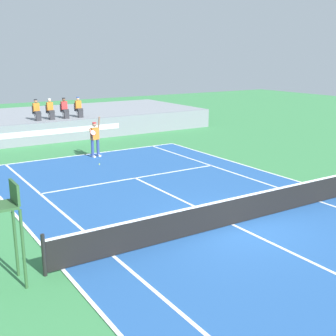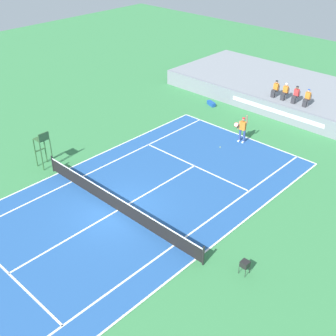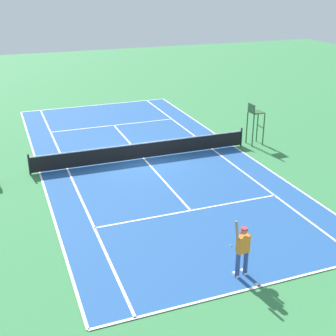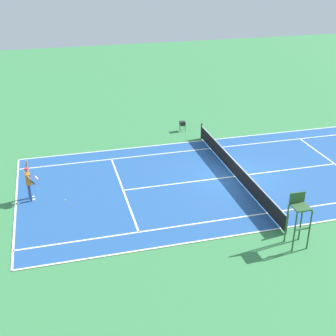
% 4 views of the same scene
% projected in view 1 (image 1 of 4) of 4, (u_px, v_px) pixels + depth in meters
% --- Properties ---
extents(ground_plane, '(80.00, 80.00, 0.00)m').
position_uv_depth(ground_plane, '(234.00, 226.00, 13.78)').
color(ground_plane, '#387F47').
extents(court, '(11.08, 23.88, 0.03)m').
position_uv_depth(court, '(234.00, 225.00, 13.78)').
color(court, '#235193').
rests_on(court, ground).
extents(net, '(11.98, 0.10, 1.07)m').
position_uv_depth(net, '(234.00, 210.00, 13.65)').
color(net, black).
rests_on(net, ground).
extents(barrier_wall, '(22.52, 0.25, 1.28)m').
position_uv_depth(barrier_wall, '(59.00, 132.00, 26.64)').
color(barrier_wall, gray).
rests_on(barrier_wall, ground).
extents(bleacher_platform, '(22.52, 8.54, 1.28)m').
position_uv_depth(bleacher_platform, '(37.00, 123.00, 30.22)').
color(bleacher_platform, gray).
rests_on(bleacher_platform, ground).
extents(spectator_seated_0, '(0.44, 0.60, 1.26)m').
position_uv_depth(spectator_seated_0, '(37.00, 110.00, 26.72)').
color(spectator_seated_0, '#474C56').
rests_on(spectator_seated_0, bleacher_platform).
extents(spectator_seated_1, '(0.44, 0.60, 1.26)m').
position_uv_depth(spectator_seated_1, '(50.00, 109.00, 27.16)').
color(spectator_seated_1, '#474C56').
rests_on(spectator_seated_1, bleacher_platform).
extents(spectator_seated_2, '(0.44, 0.60, 1.26)m').
position_uv_depth(spectator_seated_2, '(65.00, 108.00, 27.63)').
color(spectator_seated_2, '#474C56').
rests_on(spectator_seated_2, bleacher_platform).
extents(spectator_seated_3, '(0.44, 0.60, 1.26)m').
position_uv_depth(spectator_seated_3, '(79.00, 108.00, 28.12)').
color(spectator_seated_3, '#474C56').
rests_on(spectator_seated_3, bleacher_platform).
extents(tennis_player, '(0.75, 0.69, 2.08)m').
position_uv_depth(tennis_player, '(95.00, 138.00, 22.74)').
color(tennis_player, navy).
rests_on(tennis_player, ground).
extents(tennis_ball, '(0.07, 0.07, 0.07)m').
position_uv_depth(tennis_ball, '(99.00, 164.00, 21.33)').
color(tennis_ball, '#D1E533').
rests_on(tennis_ball, ground).
extents(umpire_chair, '(0.77, 0.77, 2.44)m').
position_uv_depth(umpire_chair, '(4.00, 222.00, 9.86)').
color(umpire_chair, '#2D562D').
rests_on(umpire_chair, ground).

